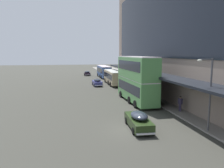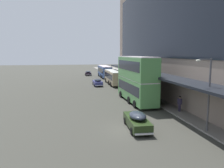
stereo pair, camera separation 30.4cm
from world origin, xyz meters
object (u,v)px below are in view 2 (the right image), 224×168
at_px(sedan_far_back, 88,73).
at_px(pedestrian_at_kerb, 180,103).
at_px(sedan_second_mid, 98,82).
at_px(sedan_trailing_near, 137,120).
at_px(transit_bus_kerbside_far, 114,76).
at_px(transit_bus_kerbside_rear, 136,78).
at_px(transit_bus_kerbside_front, 105,71).
at_px(street_lamp, 207,89).

xyz_separation_m(sedan_far_back, pedestrian_at_kerb, (6.95, -46.47, 0.47)).
bearing_deg(sedan_second_mid, sedan_trailing_near, -89.54).
relative_size(transit_bus_kerbside_far, sedan_second_mid, 2.29).
xyz_separation_m(transit_bus_kerbside_rear, transit_bus_kerbside_far, (0.50, 18.55, -1.73)).
distance_m(transit_bus_kerbside_front, transit_bus_kerbside_rear, 33.07).
xyz_separation_m(transit_bus_kerbside_far, street_lamp, (1.88, -31.53, 2.13)).
height_order(sedan_far_back, street_lamp, street_lamp).
xyz_separation_m(sedan_far_back, street_lamp, (5.97, -52.94, 3.19)).
relative_size(transit_bus_kerbside_front, transit_bus_kerbside_rear, 0.98).
bearing_deg(transit_bus_kerbside_far, pedestrian_at_kerb, -83.48).
bearing_deg(pedestrian_at_kerb, transit_bus_kerbside_far, 96.52).
height_order(transit_bus_kerbside_far, street_lamp, street_lamp).
bearing_deg(street_lamp, sedan_trailing_near, 159.20).
bearing_deg(sedan_trailing_near, transit_bus_kerbside_rear, 73.54).
distance_m(transit_bus_kerbside_rear, street_lamp, 13.21).
distance_m(pedestrian_at_kerb, street_lamp, 7.09).
bearing_deg(street_lamp, sedan_second_mid, 101.00).
bearing_deg(street_lamp, transit_bus_kerbside_rear, 100.38).
height_order(transit_bus_kerbside_rear, sedan_second_mid, transit_bus_kerbside_rear).
relative_size(sedan_far_back, sedan_trailing_near, 0.94).
relative_size(transit_bus_kerbside_rear, street_lamp, 1.71).
bearing_deg(transit_bus_kerbside_far, transit_bus_kerbside_rear, -91.53).
relative_size(pedestrian_at_kerb, street_lamp, 0.29).
height_order(sedan_far_back, sedan_second_mid, sedan_second_mid).
relative_size(transit_bus_kerbside_front, sedan_trailing_near, 2.11).
xyz_separation_m(transit_bus_kerbside_rear, sedan_second_mid, (-3.43, 16.91, -2.73)).
bearing_deg(transit_bus_kerbside_rear, transit_bus_kerbside_far, 88.47).
xyz_separation_m(transit_bus_kerbside_front, sedan_far_back, (-4.23, 6.94, -1.20)).
bearing_deg(sedan_far_back, transit_bus_kerbside_rear, -84.86).
xyz_separation_m(pedestrian_at_kerb, street_lamp, (-0.98, -6.47, 2.72)).
bearing_deg(sedan_far_back, street_lamp, -83.56).
relative_size(sedan_far_back, pedestrian_at_kerb, 2.57).
bearing_deg(transit_bus_kerbside_rear, sedan_trailing_near, -106.46).
distance_m(transit_bus_kerbside_rear, sedan_far_back, 40.22).
distance_m(sedan_second_mid, street_lamp, 30.62).
distance_m(sedan_far_back, sedan_trailing_near, 50.82).
bearing_deg(transit_bus_kerbside_far, sedan_far_back, 100.82).
bearing_deg(street_lamp, sedan_far_back, 96.44).
bearing_deg(pedestrian_at_kerb, sedan_second_mid, 106.17).
bearing_deg(sedan_trailing_near, pedestrian_at_kerb, 33.53).
distance_m(sedan_far_back, sedan_second_mid, 23.05).
xyz_separation_m(transit_bus_kerbside_front, street_lamp, (1.74, -46.01, 1.99)).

